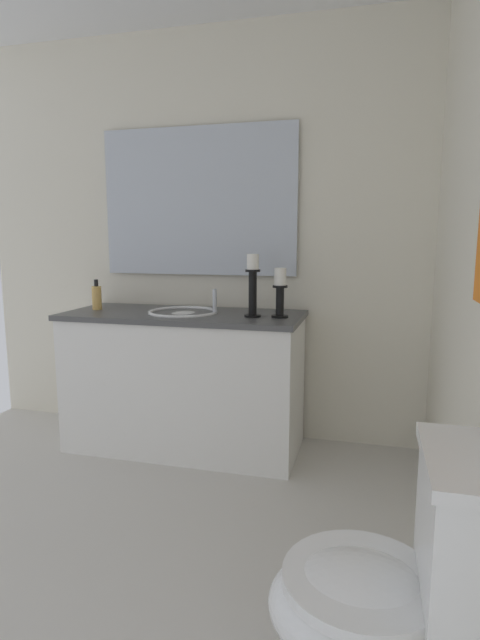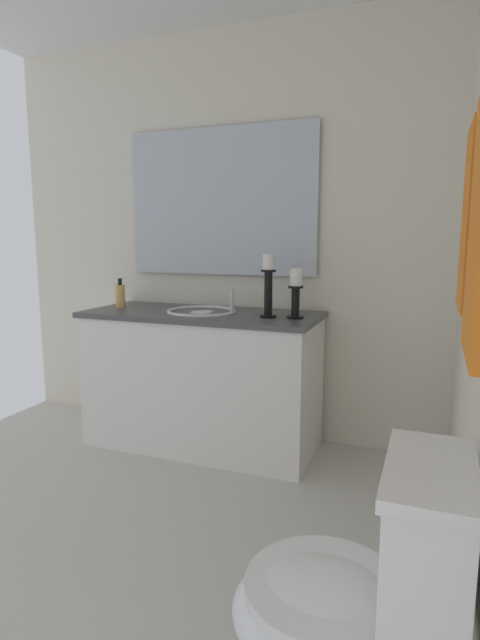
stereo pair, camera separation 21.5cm
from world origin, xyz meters
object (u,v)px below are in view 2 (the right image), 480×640
(vanity_cabinet, at_px, (202,379))
(soap_bottle, at_px, (120,296))
(sink_basin, at_px, (202,318))
(toilet, at_px, (353,608))
(candle_holder_short, at_px, (268,284))
(candle_holder_tall, at_px, (296,292))
(mirror, at_px, (220,202))
(towel_near_vanity, at_px, (472,220))

(vanity_cabinet, bearing_deg, soap_bottle, -89.14)
(sink_basin, distance_m, toilet, 1.93)
(candle_holder_short, height_order, soap_bottle, candle_holder_short)
(vanity_cabinet, relative_size, candle_holder_short, 4.05)
(soap_bottle, xyz_separation_m, toilet, (1.51, 1.66, -0.51))
(candle_holder_tall, relative_size, candle_holder_short, 0.78)
(vanity_cabinet, xyz_separation_m, sink_basin, (-0.00, 0.00, 0.36))
(mirror, height_order, soap_bottle, mirror)
(candle_holder_short, height_order, towel_near_vanity, towel_near_vanity)
(toilet, bearing_deg, towel_near_vanity, 128.01)
(vanity_cabinet, bearing_deg, mirror, 179.99)
(sink_basin, xyz_separation_m, candle_holder_tall, (0.03, 0.57, 0.18))
(vanity_cabinet, xyz_separation_m, toilet, (1.52, 1.11, -0.04))
(sink_basin, relative_size, toilet, 0.54)
(candle_holder_short, relative_size, soap_bottle, 1.88)
(mirror, bearing_deg, candle_holder_tall, 61.35)
(sink_basin, distance_m, soap_bottle, 0.56)
(vanity_cabinet, height_order, candle_holder_short, candle_holder_short)
(candle_holder_short, bearing_deg, sink_basin, -96.52)
(vanity_cabinet, relative_size, candle_holder_tall, 5.16)
(toilet, bearing_deg, mirror, -148.29)
(toilet, bearing_deg, candle_holder_tall, -159.89)
(soap_bottle, bearing_deg, vanity_cabinet, 90.86)
(sink_basin, bearing_deg, towel_near_vanity, 44.03)
(vanity_cabinet, height_order, sink_basin, sink_basin)
(candle_holder_short, xyz_separation_m, towel_near_vanity, (1.31, 0.90, 0.28))
(mirror, height_order, candle_holder_tall, mirror)
(mirror, bearing_deg, vanity_cabinet, -0.01)
(mirror, distance_m, soap_bottle, 0.84)
(candle_holder_tall, xyz_separation_m, soap_bottle, (-0.02, -1.11, -0.07))
(candle_holder_short, distance_m, towel_near_vanity, 1.61)
(mirror, height_order, toilet, mirror)
(candle_holder_short, bearing_deg, soap_bottle, -92.36)
(mirror, distance_m, towel_near_vanity, 2.11)
(candle_holder_tall, bearing_deg, toilet, 20.11)
(toilet, relative_size, towel_near_vanity, 1.87)
(candle_holder_tall, distance_m, soap_bottle, 1.11)
(soap_bottle, height_order, toilet, soap_bottle)
(candle_holder_short, bearing_deg, vanity_cabinet, -96.51)
(mirror, xyz_separation_m, candle_holder_tall, (0.31, 0.57, -0.50))
(vanity_cabinet, bearing_deg, toilet, 36.19)
(vanity_cabinet, bearing_deg, sink_basin, 90.00)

